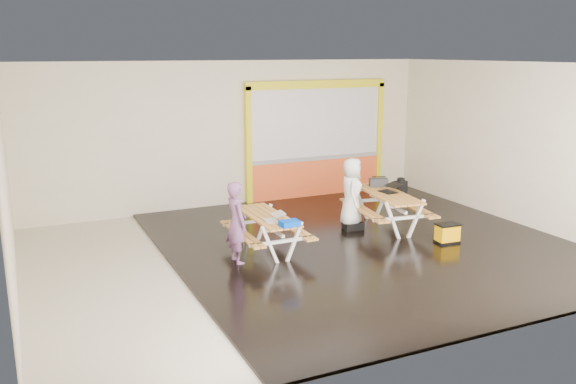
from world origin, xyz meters
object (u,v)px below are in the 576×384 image
person_right (352,192)px  backpack (401,188)px  laptop_left (274,218)px  blue_pouch (290,223)px  picnic_table_right (387,202)px  person_left (236,223)px  picnic_table_left (267,224)px  fluke_bag (447,233)px  laptop_right (390,189)px  toolbox (378,182)px  dark_case (353,226)px

person_right → backpack: person_right is taller
laptop_left → blue_pouch: (0.12, -0.42, -0.00)m
picnic_table_right → person_left: size_ratio=1.46×
picnic_table_left → fluke_bag: picnic_table_left is taller
person_right → laptop_right: size_ratio=3.23×
person_right → laptop_left: 2.41m
toolbox → backpack: (0.52, -0.10, -0.16)m
blue_pouch → person_left: bearing=150.3°
person_left → dark_case: (2.91, 0.86, -0.65)m
person_right → blue_pouch: bearing=149.7°
person_right → toolbox: (0.89, 0.34, 0.06)m
laptop_right → toolbox: toolbox is taller
laptop_right → dark_case: size_ratio=1.11×
person_right → backpack: (1.41, 0.25, -0.10)m
person_right → dark_case: (0.01, -0.08, -0.71)m
picnic_table_left → laptop_right: laptop_right is taller
person_left → blue_pouch: person_left is taller
person_left → laptop_left: (0.69, -0.04, 0.01)m
laptop_left → fluke_bag: bearing=-11.0°
blue_pouch → toolbox: toolbox is taller
blue_pouch → backpack: 3.87m
toolbox → laptop_right: bearing=-97.2°
person_right → dark_case: bearing=-146.4°
laptop_left → backpack: 3.82m
picnic_table_left → dark_case: bearing=13.2°
person_left → blue_pouch: 0.94m
person_left → person_right: (2.90, 0.94, 0.07)m
person_right → picnic_table_left: bearing=131.0°
picnic_table_right → toolbox: (0.17, 0.62, 0.28)m
laptop_left → dark_case: 2.48m
dark_case → laptop_right: bearing=-9.2°
person_left → laptop_right: 3.79m
fluke_bag → person_left: bearing=170.3°
picnic_table_left → person_left: person_left is taller
person_right → toolbox: size_ratio=3.27×
person_left → toolbox: person_left is taller
blue_pouch → dark_case: blue_pouch is taller
person_right → laptop_right: (0.82, -0.21, 0.02)m
picnic_table_right → fluke_bag: picnic_table_right is taller
laptop_left → backpack: backpack is taller
person_right → blue_pouch: 2.51m
picnic_table_right → toolbox: 0.70m
picnic_table_right → backpack: backpack is taller
laptop_left → fluke_bag: laptop_left is taller
laptop_right → picnic_table_left: bearing=-172.7°
laptop_left → picnic_table_left: bearing=85.3°
backpack → person_right: bearing=-170.1°
person_right → backpack: bearing=-54.3°
blue_pouch → dark_case: 2.56m
picnic_table_left → picnic_table_right: (2.89, 0.31, 0.05)m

